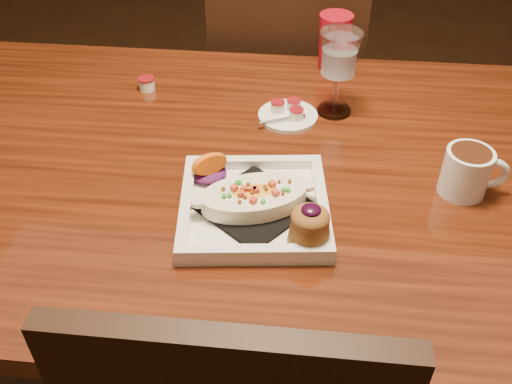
# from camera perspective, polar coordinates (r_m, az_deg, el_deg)

# --- Properties ---
(table) EXTENTS (1.50, 0.90, 0.75)m
(table) POSITION_cam_1_polar(r_m,az_deg,el_deg) (1.12, 1.14, -1.27)
(table) COLOR maroon
(table) RESTS_ON floor
(chair_far) EXTENTS (0.42, 0.42, 0.93)m
(chair_far) POSITION_cam_1_polar(r_m,az_deg,el_deg) (1.72, 2.98, 8.92)
(chair_far) COLOR black
(chair_far) RESTS_ON floor
(plate) EXTENTS (0.27, 0.27, 0.08)m
(plate) POSITION_cam_1_polar(r_m,az_deg,el_deg) (0.94, 0.45, -1.31)
(plate) COLOR white
(plate) RESTS_ON table
(coffee_mug) EXTENTS (0.11, 0.08, 0.09)m
(coffee_mug) POSITION_cam_1_polar(r_m,az_deg,el_deg) (1.04, 20.44, 2.03)
(coffee_mug) COLOR white
(coffee_mug) RESTS_ON table
(goblet) EXTENTS (0.09, 0.09, 0.18)m
(goblet) POSITION_cam_1_polar(r_m,az_deg,el_deg) (1.16, 8.32, 13.08)
(goblet) COLOR silver
(goblet) RESTS_ON table
(saucer) EXTENTS (0.12, 0.12, 0.08)m
(saucer) POSITION_cam_1_polar(r_m,az_deg,el_deg) (1.19, 3.18, 7.79)
(saucer) COLOR white
(saucer) RESTS_ON table
(creamer_loose) EXTENTS (0.04, 0.04, 0.03)m
(creamer_loose) POSITION_cam_1_polar(r_m,az_deg,el_deg) (1.31, -10.88, 10.60)
(creamer_loose) COLOR white
(creamer_loose) RESTS_ON table
(red_tumbler) EXTENTS (0.08, 0.08, 0.13)m
(red_tumbler) POSITION_cam_1_polar(r_m,az_deg,el_deg) (1.37, 7.84, 14.66)
(red_tumbler) COLOR red
(red_tumbler) RESTS_ON table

